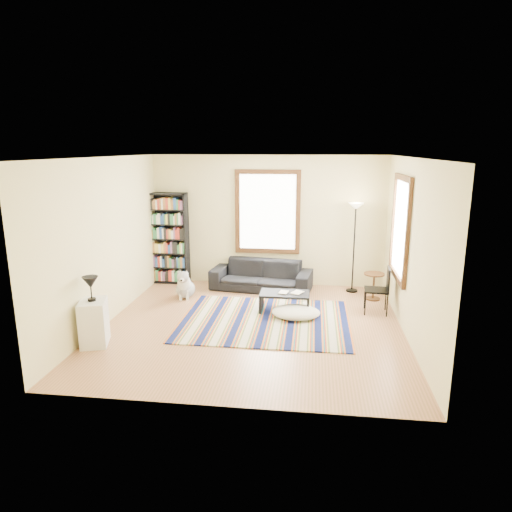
# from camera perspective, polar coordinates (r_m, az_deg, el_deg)

# --- Properties ---
(floor) EXTENTS (5.00, 5.00, 0.10)m
(floor) POSITION_cam_1_polar(r_m,az_deg,el_deg) (7.85, -0.46, -9.04)
(floor) COLOR #AB704E
(floor) RESTS_ON ground
(ceiling) EXTENTS (5.00, 5.00, 0.10)m
(ceiling) POSITION_cam_1_polar(r_m,az_deg,el_deg) (7.25, -0.51, 12.63)
(ceiling) COLOR white
(ceiling) RESTS_ON floor
(wall_back) EXTENTS (5.00, 0.10, 2.80)m
(wall_back) POSITION_cam_1_polar(r_m,az_deg,el_deg) (9.91, 1.49, 4.43)
(wall_back) COLOR #D0C28C
(wall_back) RESTS_ON floor
(wall_front) EXTENTS (5.00, 0.10, 2.80)m
(wall_front) POSITION_cam_1_polar(r_m,az_deg,el_deg) (4.99, -4.41, -4.75)
(wall_front) COLOR #D0C28C
(wall_front) RESTS_ON floor
(wall_left) EXTENTS (0.10, 5.00, 2.80)m
(wall_left) POSITION_cam_1_polar(r_m,az_deg,el_deg) (8.15, -18.55, 1.76)
(wall_left) COLOR #D0C28C
(wall_left) RESTS_ON floor
(wall_right) EXTENTS (0.10, 5.00, 2.80)m
(wall_right) POSITION_cam_1_polar(r_m,az_deg,el_deg) (7.52, 19.15, 0.78)
(wall_right) COLOR #D0C28C
(wall_right) RESTS_ON floor
(window_back) EXTENTS (1.20, 0.06, 1.60)m
(window_back) POSITION_cam_1_polar(r_m,az_deg,el_deg) (9.80, 1.45, 5.51)
(window_back) COLOR white
(window_back) RESTS_ON wall_back
(window_right) EXTENTS (0.06, 1.20, 1.60)m
(window_right) POSITION_cam_1_polar(r_m,az_deg,el_deg) (8.24, 17.61, 3.36)
(window_right) COLOR white
(window_right) RESTS_ON wall_right
(rug) EXTENTS (2.91, 2.33, 0.02)m
(rug) POSITION_cam_1_polar(r_m,az_deg,el_deg) (8.04, 1.14, -8.03)
(rug) COLOR #0D1544
(rug) RESTS_ON floor
(sofa) EXTENTS (2.19, 1.10, 0.61)m
(sofa) POSITION_cam_1_polar(r_m,az_deg,el_deg) (9.67, 0.67, -2.44)
(sofa) COLOR black
(sofa) RESTS_ON floor
(bookshelf) EXTENTS (0.90, 0.30, 2.00)m
(bookshelf) POSITION_cam_1_polar(r_m,az_deg,el_deg) (10.21, -10.97, 2.17)
(bookshelf) COLOR black
(bookshelf) RESTS_ON floor
(coffee_table) EXTENTS (1.02, 0.78, 0.36)m
(coffee_table) POSITION_cam_1_polar(r_m,az_deg,el_deg) (8.44, 3.60, -5.77)
(coffee_table) COLOR black
(coffee_table) RESTS_ON floor
(book_a) EXTENTS (0.19, 0.23, 0.02)m
(book_a) POSITION_cam_1_polar(r_m,az_deg,el_deg) (8.38, 2.93, -4.52)
(book_a) COLOR beige
(book_a) RESTS_ON coffee_table
(book_b) EXTENTS (0.27, 0.30, 0.02)m
(book_b) POSITION_cam_1_polar(r_m,az_deg,el_deg) (8.42, 4.66, -4.47)
(book_b) COLOR beige
(book_b) RESTS_ON coffee_table
(floor_cushion) EXTENTS (0.96, 0.79, 0.21)m
(floor_cushion) POSITION_cam_1_polar(r_m,az_deg,el_deg) (8.16, 5.02, -7.02)
(floor_cushion) COLOR white
(floor_cushion) RESTS_ON floor
(floor_lamp) EXTENTS (0.31, 0.31, 1.86)m
(floor_lamp) POSITION_cam_1_polar(r_m,az_deg,el_deg) (9.59, 12.14, 0.97)
(floor_lamp) COLOR black
(floor_lamp) RESTS_ON floor
(side_table) EXTENTS (0.52, 0.52, 0.54)m
(side_table) POSITION_cam_1_polar(r_m,az_deg,el_deg) (9.33, 14.48, -3.70)
(side_table) COLOR #4B2A12
(side_table) RESTS_ON floor
(folding_chair) EXTENTS (0.45, 0.43, 0.86)m
(folding_chair) POSITION_cam_1_polar(r_m,az_deg,el_deg) (8.57, 14.81, -4.14)
(folding_chair) COLOR black
(folding_chair) RESTS_ON floor
(white_cabinet) EXTENTS (0.51, 0.59, 0.70)m
(white_cabinet) POSITION_cam_1_polar(r_m,az_deg,el_deg) (7.44, -19.61, -7.85)
(white_cabinet) COLOR silver
(white_cabinet) RESTS_ON floor
(table_lamp) EXTENTS (0.28, 0.28, 0.38)m
(table_lamp) POSITION_cam_1_polar(r_m,az_deg,el_deg) (7.27, -19.94, -3.87)
(table_lamp) COLOR black
(table_lamp) RESTS_ON white_cabinet
(dog) EXTENTS (0.46, 0.62, 0.59)m
(dog) POSITION_cam_1_polar(r_m,az_deg,el_deg) (9.26, -8.82, -3.40)
(dog) COLOR #ACACAC
(dog) RESTS_ON floor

